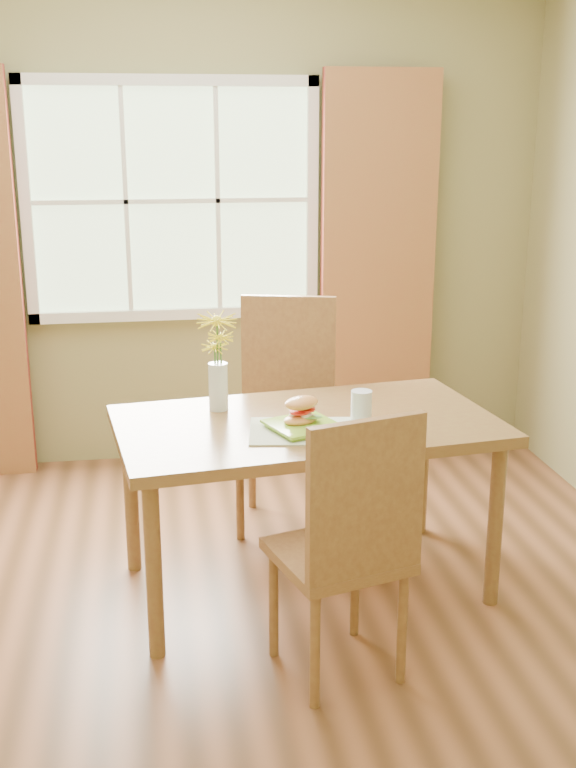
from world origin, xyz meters
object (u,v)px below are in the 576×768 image
(flower_vase, at_px, (218,352))
(croissant_sandwich, at_px, (301,411))
(dining_table, at_px, (307,438))
(chair_far, at_px, (286,401))
(chair_near, at_px, (350,539))
(water_glass, at_px, (361,407))

(flower_vase, bearing_deg, croissant_sandwich, -44.32)
(dining_table, distance_m, chair_far, 0.72)
(chair_far, bearing_deg, flower_vase, -110.06)
(croissant_sandwich, bearing_deg, chair_near, -112.86)
(croissant_sandwich, distance_m, water_glass, 0.26)
(dining_table, distance_m, chair_near, 0.71)
(flower_vase, bearing_deg, dining_table, -29.86)
(chair_far, distance_m, croissant_sandwich, 0.84)
(flower_vase, bearing_deg, water_glass, -23.60)
(chair_near, bearing_deg, water_glass, 57.95)
(croissant_sandwich, bearing_deg, dining_table, 38.90)
(chair_near, relative_size, water_glass, 7.89)
(water_glass, bearing_deg, chair_near, -106.23)
(dining_table, height_order, chair_far, chair_far)
(chair_far, relative_size, water_glass, 8.66)
(chair_far, bearing_deg, chair_near, -74.62)
(dining_table, xyz_separation_m, chair_near, (0.02, -0.70, -0.12))
(croissant_sandwich, xyz_separation_m, flower_vase, (-0.30, 0.30, 0.18))
(dining_table, xyz_separation_m, chair_far, (0.03, 0.71, -0.06))
(water_glass, distance_m, flower_vase, 0.64)
(dining_table, distance_m, croissant_sandwich, 0.18)
(croissant_sandwich, distance_m, flower_vase, 0.46)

